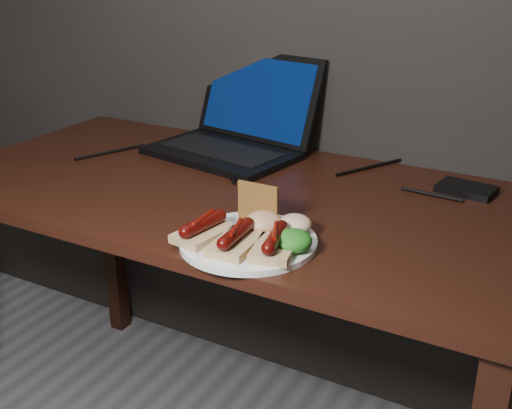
% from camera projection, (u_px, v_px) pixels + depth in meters
% --- Properties ---
extents(desk, '(1.40, 0.70, 0.75)m').
position_uv_depth(desk, '(231.00, 222.00, 1.51)').
color(desk, black).
rests_on(desk, ground).
extents(laptop, '(0.43, 0.38, 0.25)m').
position_uv_depth(laptop, '(236.00, 131.00, 1.71)').
color(laptop, black).
rests_on(laptop, desk).
extents(hard_drive, '(0.13, 0.10, 0.02)m').
position_uv_depth(hard_drive, '(466.00, 189.00, 1.44)').
color(hard_drive, black).
rests_on(hard_drive, desk).
extents(desk_cables, '(0.94, 0.41, 0.01)m').
position_uv_depth(desk_cables, '(271.00, 168.00, 1.58)').
color(desk_cables, black).
rests_on(desk_cables, desk).
extents(plate, '(0.32, 0.32, 0.01)m').
position_uv_depth(plate, '(248.00, 242.00, 1.19)').
color(plate, white).
rests_on(plate, desk).
extents(bread_sausage_left, '(0.09, 0.12, 0.04)m').
position_uv_depth(bread_sausage_left, '(203.00, 229.00, 1.19)').
color(bread_sausage_left, '#E3BA85').
rests_on(bread_sausage_left, plate).
extents(bread_sausage_center, '(0.08, 0.12, 0.04)m').
position_uv_depth(bread_sausage_center, '(236.00, 239.00, 1.15)').
color(bread_sausage_center, '#E3BA85').
rests_on(bread_sausage_center, plate).
extents(bread_sausage_right, '(0.09, 0.13, 0.04)m').
position_uv_depth(bread_sausage_right, '(275.00, 243.00, 1.13)').
color(bread_sausage_right, '#E3BA85').
rests_on(bread_sausage_right, plate).
extents(crispbread, '(0.09, 0.01, 0.08)m').
position_uv_depth(crispbread, '(258.00, 204.00, 1.23)').
color(crispbread, '#945F28').
rests_on(crispbread, plate).
extents(salad_greens, '(0.07, 0.07, 0.04)m').
position_uv_depth(salad_greens, '(293.00, 241.00, 1.14)').
color(salad_greens, '#166213').
rests_on(salad_greens, plate).
extents(salsa_mound, '(0.07, 0.07, 0.04)m').
position_uv_depth(salsa_mound, '(263.00, 222.00, 1.21)').
color(salsa_mound, maroon).
rests_on(salsa_mound, plate).
extents(coleslaw_mound, '(0.06, 0.06, 0.04)m').
position_uv_depth(coleslaw_mound, '(295.00, 224.00, 1.21)').
color(coleslaw_mound, beige).
rests_on(coleslaw_mound, plate).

